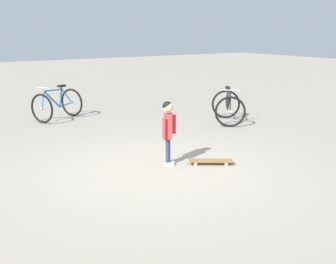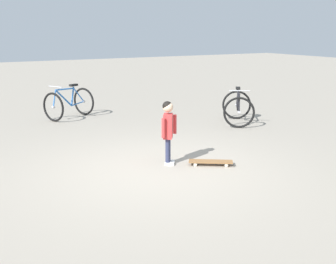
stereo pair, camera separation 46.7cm
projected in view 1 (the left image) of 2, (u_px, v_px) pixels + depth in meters
ground_plane at (158, 171)px, 6.99m from camera, size 50.00×50.00×0.00m
child_person at (168, 126)px, 7.18m from camera, size 0.28×0.37×1.06m
skateboard at (211, 161)px, 7.30m from camera, size 0.56×0.70×0.07m
bicycle_near at (228, 107)px, 10.49m from camera, size 1.28×1.20×0.85m
bicycle_mid at (57, 104)px, 10.82m from camera, size 1.11×1.27×0.85m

